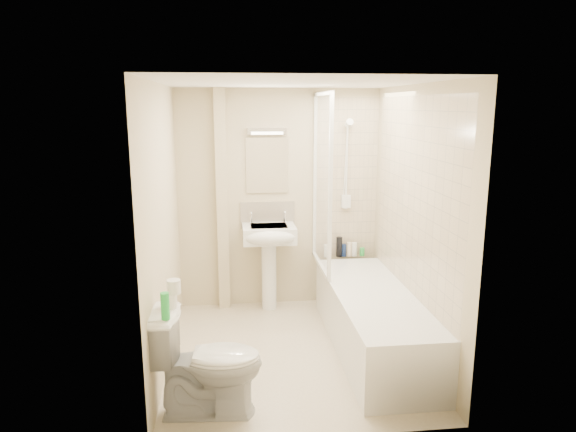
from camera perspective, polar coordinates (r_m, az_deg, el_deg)
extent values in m
plane|color=beige|center=(4.87, 0.45, -14.92)|extent=(2.50, 2.50, 0.00)
cube|color=beige|center=(5.67, -1.04, 1.84)|extent=(2.20, 0.02, 2.40)
cube|color=beige|center=(4.46, -13.71, -1.37)|extent=(0.02, 2.50, 2.40)
cube|color=beige|center=(4.71, 13.89, -0.66)|extent=(0.02, 2.50, 2.40)
cube|color=white|center=(4.34, 0.51, 14.60)|extent=(2.20, 2.50, 0.02)
cube|color=beige|center=(5.74, 6.45, 4.17)|extent=(0.70, 0.01, 1.75)
cube|color=beige|center=(4.66, 13.88, 2.04)|extent=(0.01, 2.10, 1.75)
cube|color=beige|center=(5.59, -7.33, 1.59)|extent=(0.12, 0.12, 2.40)
cube|color=beige|center=(5.68, -2.29, 0.11)|extent=(0.60, 0.02, 0.30)
cube|color=white|center=(5.59, -2.34, 5.63)|extent=(0.46, 0.01, 0.60)
cube|color=silver|center=(5.54, -2.36, 9.41)|extent=(0.42, 0.07, 0.07)
cube|color=white|center=(4.89, 9.39, -11.39)|extent=(0.70, 2.10, 0.55)
cube|color=white|center=(4.81, 9.48, -8.98)|extent=(0.56, 1.96, 0.05)
cube|color=white|center=(5.24, 3.78, 3.74)|extent=(0.01, 0.90, 1.80)
cube|color=white|center=(5.66, 3.01, 4.38)|extent=(0.04, 0.04, 1.80)
cube|color=white|center=(4.80, 4.73, 2.95)|extent=(0.04, 0.04, 1.80)
cube|color=white|center=(5.19, 3.92, 13.40)|extent=(0.04, 0.90, 0.04)
cube|color=white|center=(5.44, 3.65, -5.47)|extent=(0.04, 0.90, 0.03)
cylinder|color=white|center=(5.70, 6.54, 5.38)|extent=(0.02, 0.02, 0.90)
cylinder|color=white|center=(5.77, 6.43, 0.94)|extent=(0.05, 0.05, 0.02)
cylinder|color=white|center=(5.67, 6.65, 9.91)|extent=(0.05, 0.05, 0.02)
cylinder|color=white|center=(5.60, 6.81, 10.18)|extent=(0.08, 0.11, 0.11)
cube|color=white|center=(5.75, 6.46, 1.62)|extent=(0.10, 0.05, 0.14)
cylinder|color=white|center=(5.67, 6.41, 5.85)|extent=(0.01, 0.13, 0.84)
cylinder|color=white|center=(5.70, -2.12, -6.63)|extent=(0.16, 0.16, 0.76)
cube|color=white|center=(5.53, -2.14, -1.94)|extent=(0.56, 0.43, 0.17)
ellipsoid|color=white|center=(5.37, -2.00, -2.38)|extent=(0.56, 0.24, 0.17)
cube|color=silver|center=(5.52, -2.14, -1.29)|extent=(0.39, 0.28, 0.04)
cylinder|color=white|center=(5.60, -4.11, -0.32)|extent=(0.03, 0.03, 0.10)
cylinder|color=white|center=(5.62, -0.36, -0.23)|extent=(0.03, 0.03, 0.10)
sphere|color=white|center=(5.58, -4.12, 0.28)|extent=(0.04, 0.04, 0.04)
sphere|color=white|center=(5.61, -0.36, 0.37)|extent=(0.04, 0.04, 0.04)
cylinder|color=white|center=(5.79, 4.32, -3.87)|extent=(0.06, 0.06, 0.14)
cylinder|color=black|center=(5.80, 5.71, -3.42)|extent=(0.07, 0.07, 0.22)
cylinder|color=#12224F|center=(5.83, 6.22, -3.80)|extent=(0.05, 0.05, 0.14)
cylinder|color=#F6E2BE|center=(5.84, 6.82, -3.70)|extent=(0.05, 0.05, 0.16)
cylinder|color=white|center=(5.85, 7.38, -3.69)|extent=(0.06, 0.06, 0.15)
cylinder|color=green|center=(5.88, 8.24, -3.95)|extent=(0.05, 0.05, 0.09)
imported|color=white|center=(3.91, -8.91, -15.72)|extent=(0.56, 0.85, 0.80)
cylinder|color=white|center=(3.82, -13.09, -9.09)|extent=(0.12, 0.12, 0.10)
cylinder|color=white|center=(3.77, -12.58, -7.67)|extent=(0.10, 0.10, 0.10)
cylinder|color=green|center=(3.61, -13.49, -9.71)|extent=(0.06, 0.06, 0.19)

